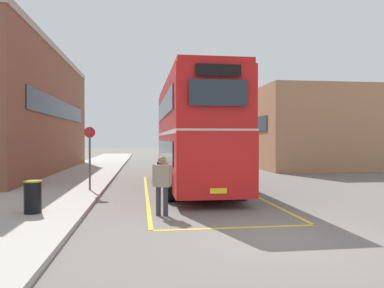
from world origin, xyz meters
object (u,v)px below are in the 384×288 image
object	(u,v)px
litter_bin	(33,197)
pedestrian_boarding	(162,181)
double_decker_bus	(193,132)
bus_stop_sign	(90,152)
single_deck_bus	(194,145)

from	to	relation	value
litter_bin	pedestrian_boarding	bearing A→B (deg)	-2.09
pedestrian_boarding	litter_bin	size ratio (longest dim) A/B	1.89
double_decker_bus	litter_bin	xyz separation A→B (m)	(-5.24, -5.67, -1.92)
litter_bin	bus_stop_sign	distance (m)	4.81
pedestrian_boarding	bus_stop_sign	bearing A→B (deg)	119.58
single_deck_bus	pedestrian_boarding	xyz separation A→B (m)	(-4.49, -26.66, -0.65)
pedestrian_boarding	litter_bin	distance (m)	3.60
single_deck_bus	litter_bin	xyz separation A→B (m)	(-8.06, -26.53, -1.04)
litter_bin	double_decker_bus	bearing A→B (deg)	47.24
bus_stop_sign	litter_bin	bearing A→B (deg)	-100.89
pedestrian_boarding	bus_stop_sign	world-z (taller)	bus_stop_sign
litter_bin	bus_stop_sign	bearing A→B (deg)	79.11
single_deck_bus	bus_stop_sign	world-z (taller)	single_deck_bus
double_decker_bus	pedestrian_boarding	size ratio (longest dim) A/B	6.36
litter_bin	single_deck_bus	bearing A→B (deg)	73.11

